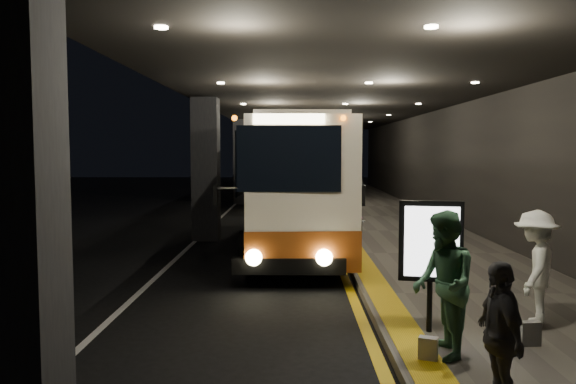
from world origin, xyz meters
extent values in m
plane|color=black|center=(0.00, 0.00, 0.00)|extent=(90.00, 90.00, 0.00)
cube|color=silver|center=(-1.80, 5.00, 0.01)|extent=(0.12, 50.00, 0.01)
cube|color=gold|center=(2.35, 5.00, 0.01)|extent=(0.18, 50.00, 0.01)
cube|color=#514C44|center=(4.75, 5.00, 0.07)|extent=(4.50, 50.00, 0.15)
cube|color=gold|center=(2.85, 5.00, 0.16)|extent=(0.50, 50.00, 0.01)
cube|color=black|center=(7.00, 5.00, 3.00)|extent=(0.10, 50.00, 6.00)
cube|color=black|center=(-1.50, -8.00, 2.20)|extent=(0.80, 0.80, 4.40)
cube|color=black|center=(-1.50, 4.00, 2.20)|extent=(0.80, 0.80, 4.40)
cube|color=black|center=(-1.50, 16.00, 2.20)|extent=(0.80, 0.80, 4.40)
cube|color=black|center=(2.50, 5.00, 4.60)|extent=(9.00, 50.00, 0.40)
cube|color=#F0E3C9|center=(1.13, 3.04, 1.94)|extent=(2.86, 11.16, 3.13)
cube|color=#8E4214|center=(1.13, 3.04, 0.78)|extent=(2.88, 11.18, 0.83)
cube|color=black|center=(1.13, -2.52, 2.63)|extent=(2.03, 0.16, 1.29)
cube|color=black|center=(1.13, -2.44, 0.51)|extent=(2.27, 0.36, 0.32)
cylinder|color=black|center=(0.10, -0.46, 0.46)|extent=(0.26, 0.92, 0.92)
cylinder|color=black|center=(2.16, -0.46, 0.46)|extent=(0.26, 0.92, 0.92)
cylinder|color=black|center=(0.10, 6.73, 0.46)|extent=(0.26, 0.92, 0.92)
cylinder|color=black|center=(2.16, 6.73, 0.46)|extent=(0.26, 0.92, 0.92)
sphere|color=#FFEAA5|center=(0.44, -2.53, 0.69)|extent=(0.33, 0.33, 0.33)
sphere|color=#FFEAA5|center=(1.82, -2.53, 0.69)|extent=(0.33, 0.33, 0.33)
cube|color=#FFF2BF|center=(1.13, -2.53, 3.39)|extent=(1.38, 0.12, 0.20)
cube|color=#F0E3C9|center=(1.11, 18.85, 1.90)|extent=(2.32, 10.86, 3.07)
cube|color=#8E4214|center=(1.11, 18.85, 0.77)|extent=(2.34, 10.88, 0.81)
cube|color=black|center=(1.11, 13.40, 2.58)|extent=(1.99, 0.07, 1.27)
cube|color=black|center=(1.11, 13.48, 0.50)|extent=(2.22, 0.26, 0.32)
cylinder|color=black|center=(0.10, 15.42, 0.45)|extent=(0.25, 0.90, 0.90)
cylinder|color=black|center=(2.12, 15.42, 0.45)|extent=(0.25, 0.90, 0.90)
cylinder|color=black|center=(0.10, 22.47, 0.45)|extent=(0.25, 0.90, 0.90)
cylinder|color=black|center=(2.12, 22.47, 0.45)|extent=(0.25, 0.90, 0.90)
cube|color=#F0E3C9|center=(0.91, 30.57, 2.27)|extent=(3.10, 13.03, 3.67)
cube|color=#8E4214|center=(0.91, 30.57, 0.92)|extent=(3.12, 13.05, 0.97)
cube|color=black|center=(0.91, 24.06, 3.08)|extent=(2.38, 0.13, 1.51)
cube|color=black|center=(0.91, 24.14, 0.59)|extent=(2.65, 0.33, 0.38)
cylinder|color=black|center=(-0.31, 26.47, 0.54)|extent=(0.30, 1.08, 1.08)
cylinder|color=black|center=(2.14, 26.47, 0.54)|extent=(0.30, 1.08, 1.08)
cylinder|color=black|center=(-0.31, 34.89, 0.54)|extent=(0.30, 1.08, 1.08)
cylinder|color=black|center=(2.14, 34.89, 0.54)|extent=(0.30, 1.08, 1.08)
imported|color=#C15A93|center=(2.80, 0.96, 0.96)|extent=(0.44, 0.63, 1.63)
imported|color=#3F7150|center=(3.13, -6.36, 1.09)|extent=(0.58, 0.92, 1.88)
imported|color=white|center=(4.88, -4.99, 1.02)|extent=(1.02, 1.23, 1.74)
imported|color=#4C4B50|center=(3.29, -7.86, 0.92)|extent=(0.52, 0.93, 1.54)
cube|color=black|center=(4.42, -5.95, 0.31)|extent=(0.28, 0.14, 0.33)
cube|color=silver|center=(2.92, -6.49, 0.30)|extent=(0.27, 0.21, 0.29)
cylinder|color=black|center=(3.20, -5.37, 0.52)|extent=(0.08, 0.08, 0.75)
cube|color=black|center=(3.20, -5.37, 1.48)|extent=(0.91, 0.26, 1.17)
cube|color=white|center=(3.20, -5.43, 1.48)|extent=(0.76, 0.16, 1.01)
cylinder|color=black|center=(2.75, -0.80, 0.67)|extent=(0.05, 0.05, 1.04)
camera|label=1|loc=(1.22, -13.40, 2.78)|focal=35.00mm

